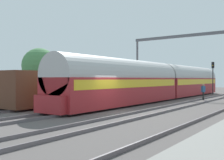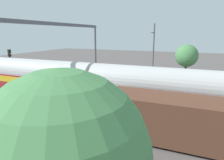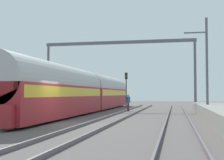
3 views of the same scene
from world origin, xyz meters
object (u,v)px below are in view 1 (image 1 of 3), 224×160
(freight_car, at_px, (70,88))
(person_crossing, at_px, (203,90))
(catenary_gantry, at_px, (198,49))
(railway_signal_far, at_px, (213,74))
(passenger_train, at_px, (163,81))

(freight_car, height_order, person_crossing, freight_car)
(person_crossing, bearing_deg, catenary_gantry, -128.19)
(railway_signal_far, bearing_deg, catenary_gantry, -88.03)
(passenger_train, distance_m, railway_signal_far, 13.15)
(freight_car, bearing_deg, passenger_train, 66.84)
(freight_car, bearing_deg, catenary_gantry, 67.13)
(railway_signal_far, bearing_deg, person_crossing, -80.14)
(passenger_train, bearing_deg, freight_car, -113.16)
(freight_car, height_order, railway_signal_far, railway_signal_far)
(passenger_train, xyz_separation_m, freight_car, (-4.36, -10.19, -0.50))
(freight_car, bearing_deg, railway_signal_far, 74.83)
(passenger_train, bearing_deg, person_crossing, 22.55)
(person_crossing, bearing_deg, railway_signal_far, -143.14)
(passenger_train, height_order, catenary_gantry, catenary_gantry)
(passenger_train, bearing_deg, railway_signal_far, 81.59)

